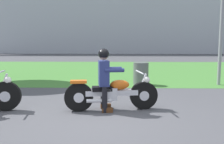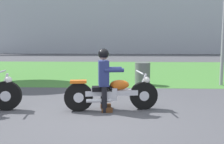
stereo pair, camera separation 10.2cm
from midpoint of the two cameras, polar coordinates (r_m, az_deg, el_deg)
ground at (r=5.06m, az=-5.00°, el=-10.61°), size 120.00×120.00×0.00m
grass_verge at (r=14.21m, az=-0.76°, el=0.62°), size 60.00×12.00×0.01m
stadium_facade at (r=41.08m, az=3.84°, el=15.37°), size 46.72×8.00×15.46m
motorcycle_lead at (r=5.48m, az=-0.52°, el=-5.02°), size 2.12×0.69×0.88m
rider_lead at (r=5.40m, az=-2.30°, el=-0.63°), size 0.60×0.52×1.40m
trash_can at (r=8.92m, az=6.50°, el=-0.40°), size 0.55×0.55×0.82m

